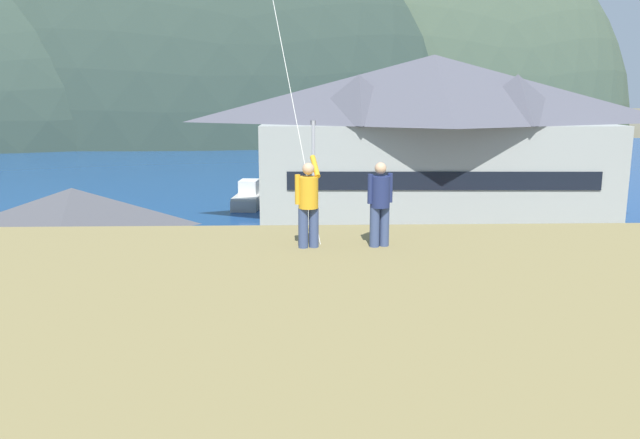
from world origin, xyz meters
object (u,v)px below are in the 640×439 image
at_px(wharf_dock, 292,197).
at_px(moored_boat_wharfside, 250,197).
at_px(parking_light_pole, 313,189).
at_px(harbor_lodge, 432,138).
at_px(person_companion, 380,202).
at_px(parked_car_front_row_end, 58,342).
at_px(storage_shed_near_lot, 76,249).
at_px(person_kite_flyer, 308,202).
at_px(parked_car_corner_spot, 522,277).
at_px(parked_car_lone_by_shed, 388,285).

distance_m(wharf_dock, moored_boat_wharfside, 3.91).
bearing_deg(parking_light_pole, moored_boat_wharfside, 102.97).
bearing_deg(harbor_lodge, person_companion, -103.60).
height_order(parked_car_front_row_end, person_companion, person_companion).
height_order(storage_shed_near_lot, person_companion, person_companion).
relative_size(storage_shed_near_lot, person_kite_flyer, 4.27).
relative_size(wharf_dock, moored_boat_wharfside, 1.57).
xyz_separation_m(storage_shed_near_lot, parked_car_corner_spot, (19.08, 1.00, -1.68)).
height_order(parked_car_corner_spot, parking_light_pole, parking_light_pole).
xyz_separation_m(parked_car_front_row_end, person_companion, (9.62, -7.23, 5.89)).
bearing_deg(wharf_dock, moored_boat_wharfside, -148.62).
bearing_deg(moored_boat_wharfside, parking_light_pole, -77.03).
bearing_deg(parked_car_corner_spot, person_companion, -120.17).
bearing_deg(parking_light_pole, parked_car_front_row_end, -129.66).
height_order(parking_light_pole, person_companion, parking_light_pole).
relative_size(moored_boat_wharfside, parked_car_lone_by_shed, 1.51).
xyz_separation_m(parked_car_front_row_end, parked_car_lone_by_shed, (11.67, 5.89, 0.00)).
distance_m(parked_car_front_row_end, person_companion, 13.40).
height_order(moored_boat_wharfside, person_kite_flyer, person_kite_flyer).
xyz_separation_m(harbor_lodge, parked_car_front_row_end, (-16.65, -21.84, -5.01)).
relative_size(moored_boat_wharfside, parking_light_pole, 0.83).
relative_size(person_kite_flyer, person_companion, 1.07).
distance_m(parked_car_corner_spot, person_companion, 17.30).
bearing_deg(parked_car_front_row_end, person_companion, -36.93).
distance_m(harbor_lodge, wharf_dock, 15.47).
distance_m(storage_shed_near_lot, parked_car_front_row_end, 6.21).
height_order(parked_car_corner_spot, person_companion, person_companion).
bearing_deg(harbor_lodge, moored_boat_wharfside, 145.14).
relative_size(wharf_dock, parking_light_pole, 1.30).
distance_m(moored_boat_wharfside, parked_car_corner_spot, 27.60).
distance_m(parked_car_front_row_end, person_kite_flyer, 12.42).
distance_m(moored_boat_wharfside, person_companion, 38.86).
bearing_deg(person_kite_flyer, parked_car_lone_by_shed, 75.03).
xyz_separation_m(harbor_lodge, person_kite_flyer, (-8.50, -29.12, 0.90)).
bearing_deg(wharf_dock, person_kite_flyer, -88.72).
bearing_deg(storage_shed_near_lot, wharf_dock, 72.37).
relative_size(parked_car_front_row_end, person_kite_flyer, 2.32).
height_order(moored_boat_wharfside, parked_car_lone_by_shed, moored_boat_wharfside).
relative_size(harbor_lodge, storage_shed_near_lot, 2.97).
bearing_deg(parked_car_front_row_end, moored_boat_wharfside, 82.70).
distance_m(storage_shed_near_lot, parked_car_lone_by_shed, 13.07).
bearing_deg(parking_light_pole, harbor_lodge, 54.95).
bearing_deg(parked_car_corner_spot, parked_car_lone_by_shed, -171.20).
bearing_deg(wharf_dock, storage_shed_near_lot, -107.63).
xyz_separation_m(moored_boat_wharfside, person_kite_flyer, (4.22, -37.98, 6.25)).
distance_m(wharf_dock, parked_car_lone_by_shed, 27.21).
height_order(storage_shed_near_lot, parked_car_front_row_end, storage_shed_near_lot).
xyz_separation_m(storage_shed_near_lot, parked_car_front_row_end, (1.28, -5.84, -1.68)).
relative_size(harbor_lodge, parking_light_pole, 3.07).
relative_size(wharf_dock, parked_car_lone_by_shed, 2.37).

